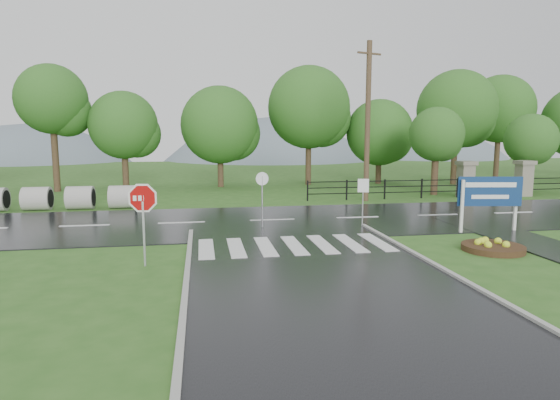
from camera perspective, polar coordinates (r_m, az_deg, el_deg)
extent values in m
plane|color=#2F5D1F|center=(11.54, 6.72, -11.45)|extent=(120.00, 120.00, 0.00)
cube|color=black|center=(21.02, -0.94, -2.55)|extent=(90.00, 8.00, 0.04)
cube|color=black|center=(18.91, 28.65, -4.71)|extent=(2.20, 11.00, 0.04)
cube|color=silver|center=(15.89, -8.99, -5.86)|extent=(0.50, 2.80, 0.02)
cube|color=silver|center=(15.93, -5.37, -5.77)|extent=(0.50, 2.80, 0.02)
cube|color=silver|center=(16.03, -1.79, -5.65)|extent=(0.50, 2.80, 0.02)
cube|color=silver|center=(16.19, 1.74, -5.51)|extent=(0.50, 2.80, 0.02)
cube|color=silver|center=(16.41, 5.18, -5.35)|extent=(0.50, 2.80, 0.02)
cube|color=silver|center=(16.69, 8.52, -5.19)|extent=(0.50, 2.80, 0.02)
cube|color=silver|center=(17.02, 11.73, -5.01)|extent=(0.50, 2.80, 0.02)
cube|color=gray|center=(31.09, 21.67, 2.15)|extent=(0.80, 0.80, 2.00)
cube|color=#6B6659|center=(31.00, 21.78, 4.21)|extent=(1.00, 1.00, 0.24)
cube|color=gray|center=(33.33, 27.57, 2.16)|extent=(0.80, 0.80, 2.00)
cube|color=#6B6659|center=(33.26, 27.69, 4.08)|extent=(1.00, 1.00, 0.24)
cube|color=black|center=(28.78, 12.63, 0.90)|extent=(9.50, 0.05, 0.05)
cube|color=black|center=(28.74, 12.65, 1.59)|extent=(9.50, 0.05, 0.05)
cube|color=black|center=(28.71, 12.68, 2.28)|extent=(9.50, 0.05, 0.05)
cube|color=black|center=(27.32, 3.38, 1.13)|extent=(0.08, 0.08, 1.20)
cube|color=black|center=(30.87, 20.84, 1.40)|extent=(0.08, 0.08, 1.20)
cube|color=black|center=(33.67, 28.20, 1.48)|extent=(0.08, 0.08, 1.20)
sphere|color=slate|center=(81.50, -27.26, -5.91)|extent=(40.00, 40.00, 40.00)
sphere|color=slate|center=(79.11, -1.19, -7.57)|extent=(48.00, 48.00, 48.00)
sphere|color=slate|center=(86.61, 17.49, -3.64)|extent=(36.00, 36.00, 36.00)
cylinder|color=#9E9B93|center=(26.96, -27.50, 0.16)|extent=(1.30, 1.20, 1.20)
cylinder|color=#9E9B93|center=(26.38, -23.16, 0.26)|extent=(1.30, 1.20, 1.20)
cylinder|color=#9E9B93|center=(25.97, -18.65, 0.37)|extent=(1.30, 1.20, 1.20)
cube|color=#939399|center=(14.19, -16.25, -4.01)|extent=(0.06, 0.06, 1.92)
cylinder|color=white|center=(14.03, -16.41, 0.24)|extent=(1.14, 0.21, 1.16)
cylinder|color=#A60B0B|center=(14.02, -16.42, 0.23)|extent=(1.00, 0.20, 1.01)
cube|color=silver|center=(19.52, 21.30, -0.77)|extent=(0.12, 0.12, 2.11)
cube|color=silver|center=(20.80, 26.79, -0.58)|extent=(0.12, 0.12, 2.11)
cube|color=navy|center=(20.06, 24.23, 0.96)|extent=(2.51, 0.45, 1.16)
cube|color=white|center=(20.01, 24.32, 1.70)|extent=(1.98, 0.32, 0.19)
cube|color=white|center=(20.06, 24.25, 0.35)|extent=(1.46, 0.24, 0.16)
cylinder|color=#332111|center=(17.14, 24.52, -5.34)|extent=(2.00, 2.00, 0.20)
cube|color=#939399|center=(19.63, 10.05, -0.59)|extent=(0.04, 0.04, 1.91)
cube|color=white|center=(19.51, 10.12, 1.75)|extent=(0.44, 0.16, 0.55)
cylinder|color=#939399|center=(19.19, -2.19, -0.28)|extent=(0.06, 0.06, 2.17)
cylinder|color=white|center=(19.06, -2.19, 2.61)|extent=(0.53, 0.13, 0.54)
cylinder|color=#473523|center=(27.63, 10.63, 9.28)|extent=(0.30, 0.30, 9.09)
cube|color=brown|center=(28.00, 10.84, 17.15)|extent=(1.57, 0.59, 0.10)
cylinder|color=#3D2B1C|center=(31.71, 18.35, 3.53)|extent=(0.44, 0.44, 3.24)
sphere|color=#265C1C|center=(31.63, 18.53, 7.62)|extent=(3.44, 3.44, 3.44)
cylinder|color=#3D2B1C|center=(35.37, 28.05, 3.18)|extent=(0.45, 0.45, 2.95)
sphere|color=#265C1C|center=(35.30, 28.27, 6.51)|extent=(3.38, 3.38, 3.38)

